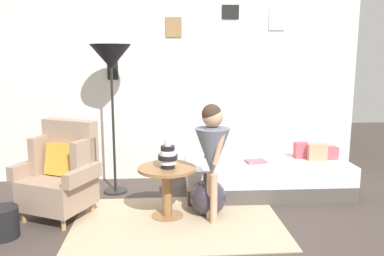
% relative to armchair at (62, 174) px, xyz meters
% --- Properties ---
extents(ground_plane, '(12.00, 12.00, 0.00)m').
position_rel_armchair_xyz_m(ground_plane, '(1.19, -0.71, -0.44)').
color(ground_plane, '#423833').
extents(gallery_wall, '(4.80, 0.12, 2.60)m').
position_rel_armchair_xyz_m(gallery_wall, '(1.19, 1.24, 0.86)').
color(gallery_wall, silver).
rests_on(gallery_wall, ground).
extents(rug, '(2.03, 1.37, 0.01)m').
position_rel_armchair_xyz_m(rug, '(1.16, -0.28, -0.43)').
color(rug, tan).
rests_on(rug, ground).
extents(armchair, '(0.90, 0.81, 0.97)m').
position_rel_armchair_xyz_m(armchair, '(0.00, 0.00, 0.00)').
color(armchair, tan).
rests_on(armchair, ground).
extents(daybed, '(1.91, 0.83, 0.40)m').
position_rel_armchair_xyz_m(daybed, '(2.24, 0.49, -0.24)').
color(daybed, '#4C4742').
rests_on(daybed, ground).
extents(pillow_head, '(0.18, 0.14, 0.15)m').
position_rel_armchair_xyz_m(pillow_head, '(3.01, 0.51, 0.03)').
color(pillow_head, '#D64C56').
rests_on(pillow_head, daybed).
extents(pillow_mid, '(0.22, 0.13, 0.19)m').
position_rel_armchair_xyz_m(pillow_mid, '(2.84, 0.48, 0.06)').
color(pillow_mid, tan).
rests_on(pillow_mid, daybed).
extents(pillow_back, '(0.17, 0.12, 0.19)m').
position_rel_armchair_xyz_m(pillow_back, '(2.69, 0.59, 0.05)').
color(pillow_back, '#D64C56').
rests_on(pillow_back, daybed).
extents(side_table, '(0.58, 0.58, 0.53)m').
position_rel_armchair_xyz_m(side_table, '(1.06, -0.13, -0.06)').
color(side_table, olive).
rests_on(side_table, ground).
extents(vase_striped, '(0.19, 0.19, 0.28)m').
position_rel_armchair_xyz_m(vase_striped, '(1.07, -0.17, 0.20)').
color(vase_striped, black).
rests_on(vase_striped, side_table).
extents(floor_lamp, '(0.47, 0.47, 1.75)m').
position_rel_armchair_xyz_m(floor_lamp, '(0.45, 0.68, 1.11)').
color(floor_lamp, black).
rests_on(floor_lamp, ground).
extents(person_child, '(0.34, 0.34, 1.17)m').
position_rel_armchair_xyz_m(person_child, '(1.50, -0.28, 0.31)').
color(person_child, tan).
rests_on(person_child, ground).
extents(book_on_daybed, '(0.24, 0.19, 0.03)m').
position_rel_armchair_xyz_m(book_on_daybed, '(2.09, 0.41, -0.02)').
color(book_on_daybed, '#8B6067').
rests_on(book_on_daybed, daybed).
extents(demijohn_near, '(0.37, 0.37, 0.45)m').
position_rel_armchair_xyz_m(demijohn_near, '(1.48, -0.10, -0.25)').
color(demijohn_near, '#332D38').
rests_on(demijohn_near, ground).
extents(magazine_basket, '(0.28, 0.28, 0.28)m').
position_rel_armchair_xyz_m(magazine_basket, '(-0.42, -0.48, -0.30)').
color(magazine_basket, black).
rests_on(magazine_basket, ground).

